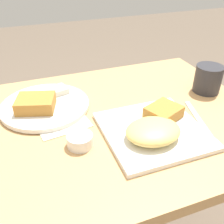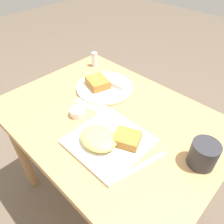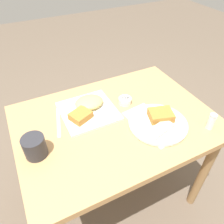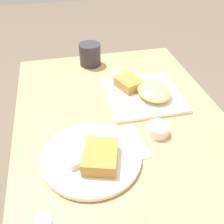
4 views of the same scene
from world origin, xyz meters
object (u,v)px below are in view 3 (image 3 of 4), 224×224
(sauce_ramekin, at_px, (125,101))
(salt_shaker, at_px, (211,122))
(coffee_mug, at_px, (35,147))
(plate_square_near, at_px, (88,108))
(plate_oval_far, at_px, (159,122))
(butter_knife, at_px, (59,122))

(sauce_ramekin, relative_size, salt_shaker, 0.84)
(coffee_mug, bearing_deg, salt_shaker, 164.89)
(plate_square_near, xyz_separation_m, plate_oval_far, (-0.28, 0.25, -0.00))
(salt_shaker, height_order, coffee_mug, coffee_mug)
(plate_square_near, relative_size, plate_oval_far, 0.96)
(plate_oval_far, height_order, salt_shaker, salt_shaker)
(plate_square_near, height_order, coffee_mug, coffee_mug)
(salt_shaker, distance_m, coffee_mug, 0.81)
(plate_oval_far, relative_size, salt_shaker, 3.44)
(plate_square_near, xyz_separation_m, coffee_mug, (0.30, 0.17, 0.03))
(coffee_mug, bearing_deg, sauce_ramekin, -164.77)
(plate_oval_far, height_order, sauce_ramekin, plate_oval_far)
(plate_square_near, bearing_deg, plate_oval_far, 137.84)
(plate_oval_far, bearing_deg, sauce_ramekin, -73.67)
(plate_square_near, bearing_deg, coffee_mug, 28.73)
(sauce_ramekin, height_order, salt_shaker, salt_shaker)
(plate_square_near, relative_size, sauce_ramekin, 3.96)
(plate_oval_far, distance_m, salt_shaker, 0.25)
(salt_shaker, height_order, butter_knife, salt_shaker)
(sauce_ramekin, bearing_deg, coffee_mug, 15.23)
(plate_oval_far, relative_size, butter_knife, 1.33)
(plate_oval_far, bearing_deg, plate_square_near, -42.16)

